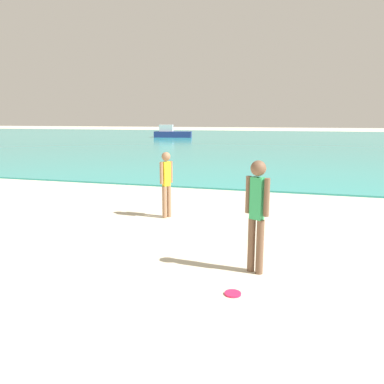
% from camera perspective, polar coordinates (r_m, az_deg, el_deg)
% --- Properties ---
extents(water, '(160.00, 60.00, 0.06)m').
position_cam_1_polar(water, '(41.99, 12.36, 7.89)').
color(water, teal).
rests_on(water, ground).
extents(person_standing, '(0.37, 0.23, 1.74)m').
position_cam_1_polar(person_standing, '(5.60, 10.01, -2.80)').
color(person_standing, brown).
rests_on(person_standing, ground).
extents(frisbee, '(0.23, 0.23, 0.03)m').
position_cam_1_polar(frisbee, '(5.19, 6.33, -15.36)').
color(frisbee, '#E51E4C').
rests_on(frisbee, ground).
extents(person_distant, '(0.23, 0.32, 1.57)m').
position_cam_1_polar(person_distant, '(8.71, -3.99, 1.75)').
color(person_distant, '#936B4C').
rests_on(person_distant, ground).
extents(boat_far, '(4.73, 2.27, 1.54)m').
position_cam_1_polar(boat_far, '(45.93, -3.19, 9.11)').
color(boat_far, navy).
rests_on(boat_far, water).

